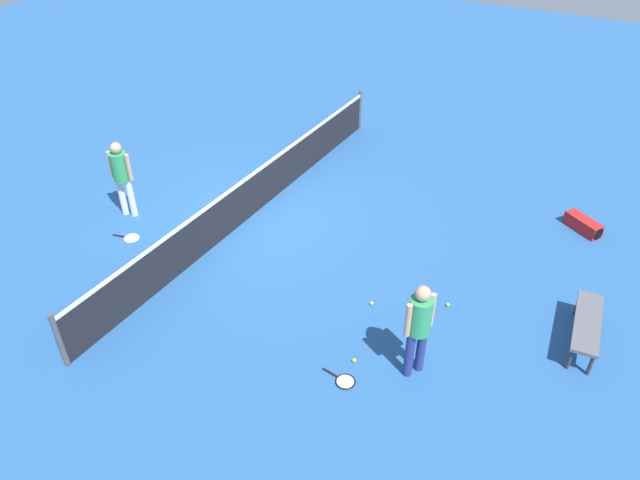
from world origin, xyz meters
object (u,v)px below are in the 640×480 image
(tennis_racket_far_player, at_px, (130,238))
(tennis_ball_midcourt, at_px, (372,303))
(tennis_ball_near_player, at_px, (448,305))
(tennis_ball_by_net, at_px, (354,360))
(equipment_bag, at_px, (584,225))
(player_far_side, at_px, (121,173))
(courtside_bench, at_px, (587,324))
(player_near_side, at_px, (419,324))
(tennis_racket_near_player, at_px, (344,381))

(tennis_racket_far_player, xyz_separation_m, tennis_ball_midcourt, (0.67, -5.14, 0.02))
(tennis_ball_near_player, xyz_separation_m, tennis_ball_by_net, (-1.98, 0.83, 0.00))
(tennis_ball_near_player, bearing_deg, equipment_bag, -24.02)
(player_far_side, height_order, tennis_ball_by_net, player_far_side)
(courtside_bench, bearing_deg, equipment_bag, 9.62)
(player_far_side, bearing_deg, player_near_side, -98.44)
(tennis_ball_by_net, relative_size, equipment_bag, 0.08)
(player_near_side, relative_size, tennis_racket_far_player, 2.80)
(tennis_ball_near_player, height_order, equipment_bag, equipment_bag)
(tennis_racket_far_player, height_order, tennis_ball_near_player, tennis_ball_near_player)
(tennis_racket_far_player, distance_m, tennis_ball_midcourt, 5.18)
(player_far_side, height_order, equipment_bag, player_far_side)
(tennis_racket_near_player, relative_size, tennis_ball_midcourt, 9.07)
(tennis_racket_near_player, relative_size, equipment_bag, 0.73)
(equipment_bag, bearing_deg, tennis_ball_near_player, 155.98)
(tennis_ball_midcourt, distance_m, courtside_bench, 3.49)
(tennis_racket_near_player, xyz_separation_m, tennis_ball_midcourt, (1.77, 0.40, 0.02))
(player_far_side, bearing_deg, tennis_racket_far_player, -135.18)
(tennis_ball_near_player, bearing_deg, tennis_ball_by_net, 157.32)
(tennis_racket_far_player, xyz_separation_m, courtside_bench, (1.57, -8.49, 0.40))
(tennis_racket_near_player, height_order, courtside_bench, courtside_bench)
(tennis_racket_near_player, relative_size, tennis_racket_far_player, 0.99)
(tennis_racket_far_player, bearing_deg, player_near_side, -93.40)
(player_far_side, distance_m, courtside_bench, 9.21)
(player_near_side, relative_size, tennis_ball_midcourt, 25.76)
(player_far_side, bearing_deg, equipment_bag, -63.61)
(player_far_side, distance_m, tennis_racket_far_player, 1.37)
(tennis_ball_by_net, bearing_deg, courtside_bench, -53.34)
(tennis_racket_near_player, distance_m, tennis_racket_far_player, 5.64)
(player_near_side, distance_m, tennis_ball_midcourt, 1.88)
(player_far_side, bearing_deg, courtside_bench, -84.35)
(player_near_side, height_order, tennis_ball_by_net, player_near_side)
(tennis_racket_near_player, distance_m, equipment_bag, 6.48)
(tennis_ball_midcourt, height_order, courtside_bench, courtside_bench)
(player_far_side, relative_size, tennis_ball_by_net, 25.76)
(player_near_side, xyz_separation_m, courtside_bench, (1.95, -2.13, -0.59))
(tennis_ball_near_player, bearing_deg, tennis_racket_far_player, 101.72)
(equipment_bag, bearing_deg, tennis_racket_far_player, 121.85)
(tennis_ball_near_player, distance_m, courtside_bench, 2.23)
(player_near_side, distance_m, tennis_ball_by_net, 1.34)
(equipment_bag, bearing_deg, tennis_ball_midcourt, 146.74)
(tennis_racket_near_player, bearing_deg, tennis_ball_by_net, 6.17)
(tennis_ball_midcourt, bearing_deg, player_far_side, 90.09)
(player_far_side, relative_size, tennis_racket_near_player, 2.84)
(player_near_side, height_order, player_far_side, same)
(tennis_ball_by_net, height_order, courtside_bench, courtside_bench)
(tennis_racket_near_player, xyz_separation_m, courtside_bench, (2.66, -2.96, 0.40))
(tennis_ball_midcourt, xyz_separation_m, courtside_bench, (0.90, -3.36, 0.38))
(tennis_racket_near_player, distance_m, tennis_ball_midcourt, 1.81)
(tennis_racket_near_player, bearing_deg, player_near_side, -48.92)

